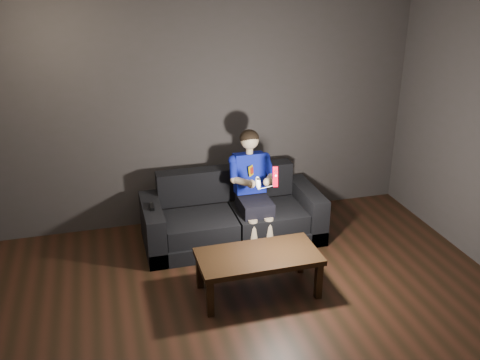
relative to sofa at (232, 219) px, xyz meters
name	(u,v)px	position (x,y,z in m)	size (l,w,h in m)	color
floor	(272,346)	(-0.14, -1.86, -0.25)	(5.00, 5.00, 0.00)	black
back_wall	(206,110)	(-0.14, 0.64, 1.10)	(5.00, 0.04, 2.70)	#3A3632
ceiling	(282,5)	(-0.14, -1.86, 2.45)	(5.00, 5.00, 0.02)	silver
sofa	(232,219)	(0.00, 0.00, 0.00)	(1.98, 0.85, 0.76)	black
child	(252,181)	(0.22, -0.04, 0.46)	(0.50, 0.62, 1.23)	black
wii_remote_red	(275,176)	(0.32, -0.51, 0.69)	(0.06, 0.08, 0.21)	red
nunchuk_white	(258,183)	(0.14, -0.51, 0.64)	(0.08, 0.10, 0.14)	white
wii_remote_black	(152,206)	(-0.89, -0.07, 0.31)	(0.04, 0.17, 0.03)	black
coffee_table	(258,259)	(-0.02, -1.08, 0.11)	(1.15, 0.58, 0.42)	black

